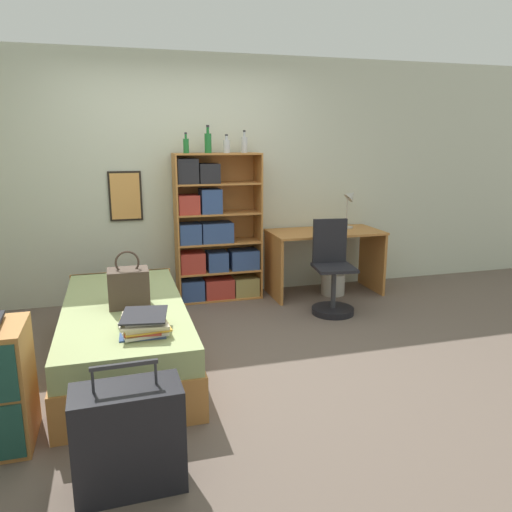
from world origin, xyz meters
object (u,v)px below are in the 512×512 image
bed (125,333)px  desk (325,250)px  desk_lamp (350,201)px  desk_chair (332,282)px  bookcase (213,238)px  bottle_clear (227,146)px  handbag (129,287)px  bottle_green (186,145)px  bottle_brown (208,142)px  waste_bin (333,284)px  suitcase (129,438)px  bottle_blue (244,144)px  book_stack_on_bed (144,323)px

bed → desk: 2.57m
desk_lamp → desk_chair: bearing=-126.0°
bookcase → bottle_clear: size_ratio=8.39×
bookcase → desk: bookcase is taller
handbag → bookcase: bookcase is taller
bed → bottle_green: 2.11m
bottle_brown → desk_chair: bottle_brown is taller
handbag → desk_chair: (2.00, 0.73, -0.32)m
handbag → desk_lamp: size_ratio=0.93×
desk → desk_lamp: desk_lamp is taller
handbag → waste_bin: (2.27, 1.28, -0.52)m
waste_bin → handbag: bearing=-150.6°
bottle_brown → suitcase: bearing=-108.5°
bed → bottle_blue: bottle_blue is taller
bookcase → bottle_green: (-0.26, -0.02, 0.98)m
desk → desk_chair: size_ratio=1.33×
handbag → desk: size_ratio=0.34×
bottle_blue → bottle_brown: bearing=-175.6°
book_stack_on_bed → desk_lamp: (2.45, 2.01, 0.48)m
handbag → bottle_brown: size_ratio=1.53×
bottle_clear → bed: bearing=-129.5°
bed → bottle_clear: size_ratio=10.82×
desk → waste_bin: 0.40m
suitcase → desk: bearing=50.9°
waste_bin → bottle_blue: bearing=166.8°
bottle_green → desk_chair: (1.33, -0.74, -1.34)m
bottle_clear → desk_lamp: size_ratio=0.41×
desk → desk_chair: bearing=-106.2°
bookcase → bottle_brown: size_ratio=5.64×
bookcase → bottle_brown: bearing=-153.4°
bottle_green → desk_chair: bearing=-29.0°
bottle_brown → desk_lamp: (1.63, -0.02, -0.66)m
suitcase → bottle_blue: size_ratio=2.91×
book_stack_on_bed → suitcase: (-0.14, -0.86, -0.28)m
bookcase → waste_bin: bookcase is taller
bookcase → desk_chair: (1.07, -0.76, -0.37)m
bed → handbag: handbag is taller
bookcase → desk: size_ratio=1.27×
desk_lamp → handbag: bearing=-150.2°
bottle_green → bookcase: bearing=5.5°
book_stack_on_bed → bottle_blue: 2.65m
bottle_green → book_stack_on_bed: bearing=-106.5°
handbag → desk_lamp: (2.53, 1.45, 0.39)m
book_stack_on_bed → bottle_clear: 2.52m
bookcase → desk: (1.25, -0.15, -0.17)m
bottle_blue → desk_lamp: bottle_blue is taller
book_stack_on_bed → handbag: bearing=97.4°
bed → bottle_brown: size_ratio=7.28×
bed → desk_lamp: desk_lamp is taller
bottle_green → waste_bin: size_ratio=0.78×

